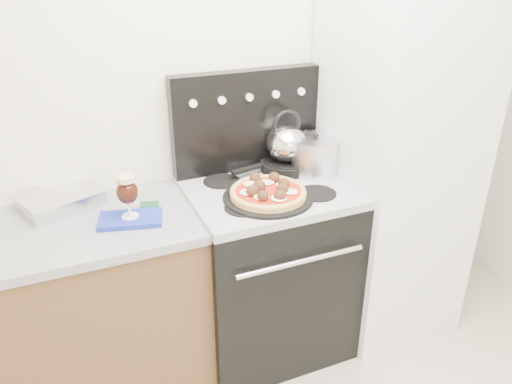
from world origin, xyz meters
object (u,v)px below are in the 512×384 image
skillet (286,166)px  stock_pot (315,156)px  tea_kettle (286,140)px  fridge (393,162)px  oven_mitt (131,219)px  pizza (268,191)px  beer_glass (128,197)px  base_cabinet (38,327)px  pizza_pan (268,197)px  stove_body (267,272)px

skillet → stock_pot: bearing=-35.4°
tea_kettle → fridge: bearing=-23.4°
fridge → oven_mitt: size_ratio=7.27×
fridge → pizza: (-0.75, -0.08, 0.01)m
beer_glass → skillet: size_ratio=0.74×
stock_pot → base_cabinet: bearing=-177.8°
tea_kettle → stock_pot: 0.16m
pizza_pan → beer_glass: bearing=174.0°
beer_glass → pizza_pan: 0.62m
pizza_pan → skillet: size_ratio=1.58×
pizza → stock_pot: 0.39m
pizza → skillet: 0.35m
base_cabinet → beer_glass: 0.74m
tea_kettle → skillet: bearing=0.0°
fridge → oven_mitt: fridge is taller
stove_body → beer_glass: 0.88m
pizza_pan → tea_kettle: 0.38m
stove_body → oven_mitt: (-0.66, -0.04, 0.47)m
skillet → tea_kettle: (0.00, 0.00, 0.14)m
pizza_pan → skillet: (0.22, 0.27, 0.02)m
pizza → tea_kettle: 0.37m
base_cabinet → pizza: pizza is taller
base_cabinet → stock_pot: bearing=2.2°
base_cabinet → beer_glass: size_ratio=7.56×
fridge → pizza_pan: 0.75m
fridge → beer_glass: (-1.36, -0.02, 0.07)m
stove_body → tea_kettle: size_ratio=3.90×
pizza_pan → pizza: bearing=0.0°
base_cabinet → tea_kettle: size_ratio=6.42×
base_cabinet → tea_kettle: (1.28, 0.14, 0.65)m
stove_body → stock_pot: size_ratio=3.72×
pizza → skillet: (0.22, 0.27, -0.01)m
fridge → tea_kettle: size_ratio=8.42×
base_cabinet → skillet: skillet is taller
beer_glass → pizza_pan: bearing=-6.0°
oven_mitt → pizza_pan: size_ratio=0.64×
fridge → oven_mitt: 1.36m
oven_mitt → stock_pot: (0.95, 0.12, 0.10)m
fridge → pizza_pan: bearing=-173.8°
stove_body → pizza: 0.53m
base_cabinet → oven_mitt: oven_mitt is taller
fridge → pizza_pan: fridge is taller
fridge → skillet: (-0.53, 0.19, -0.01)m
stove_body → tea_kettle: (0.17, 0.16, 0.64)m
beer_glass → base_cabinet: bearing=171.6°
stove_body → fridge: bearing=-2.0°
stove_body → fridge: 0.87m
base_cabinet → pizza: 1.19m
fridge → beer_glass: bearing=-179.3°
base_cabinet → pizza_pan: (1.06, -0.13, 0.50)m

